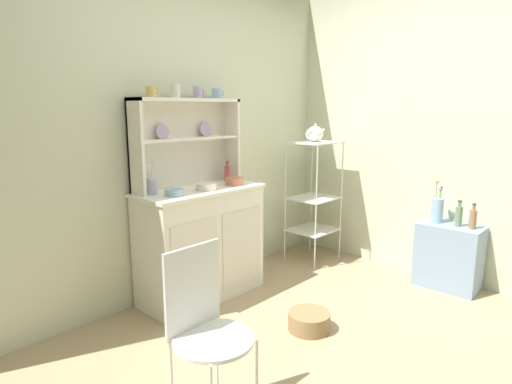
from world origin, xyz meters
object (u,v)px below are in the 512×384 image
(utensil_jar, at_px, (152,186))
(floor_basket, at_px, (309,321))
(wire_chair, at_px, (205,321))
(cup_gold_0, at_px, (151,92))
(jam_bottle, at_px, (227,173))
(flower_vase, at_px, (437,209))
(bakers_rack, at_px, (314,189))
(oil_bottle, at_px, (459,216))
(hutch_cabinet, at_px, (201,242))
(hutch_shelf_unit, at_px, (185,136))
(bowl_mixing_large, at_px, (174,192))
(porcelain_teapot, at_px, (315,134))
(vinegar_bottle, at_px, (473,219))
(side_shelf_blue, at_px, (449,256))

(utensil_jar, bearing_deg, floor_basket, -63.18)
(wire_chair, distance_m, cup_gold_0, 1.70)
(jam_bottle, height_order, flower_vase, jam_bottle)
(bakers_rack, height_order, oil_bottle, bakers_rack)
(hutch_cabinet, relative_size, wire_chair, 1.16)
(bakers_rack, distance_m, cup_gold_0, 1.80)
(hutch_cabinet, xyz_separation_m, wire_chair, (-0.88, -1.09, 0.08))
(utensil_jar, height_order, flower_vase, utensil_jar)
(hutch_cabinet, height_order, jam_bottle, jam_bottle)
(cup_gold_0, bearing_deg, hutch_shelf_unit, 7.52)
(bowl_mixing_large, height_order, oil_bottle, bowl_mixing_large)
(wire_chair, distance_m, flower_vase, 2.37)
(bowl_mixing_large, relative_size, porcelain_teapot, 0.56)
(wire_chair, distance_m, vinegar_bottle, 2.40)
(bakers_rack, xyz_separation_m, vinegar_bottle, (0.22, -1.34, -0.09))
(oil_bottle, bearing_deg, floor_basket, 160.79)
(flower_vase, bearing_deg, utensil_jar, 144.78)
(wire_chair, relative_size, floor_basket, 3.06)
(cup_gold_0, xyz_separation_m, flower_vase, (1.78, -1.34, -0.92))
(bakers_rack, xyz_separation_m, wire_chair, (-2.14, -0.94, -0.18))
(bakers_rack, distance_m, vinegar_bottle, 1.37)
(hutch_cabinet, relative_size, vinegar_bottle, 4.91)
(floor_basket, height_order, flower_vase, flower_vase)
(hutch_shelf_unit, distance_m, cup_gold_0, 0.44)
(bakers_rack, bearing_deg, oil_bottle, -79.83)
(jam_bottle, bearing_deg, wire_chair, -136.76)
(side_shelf_blue, bearing_deg, vinegar_bottle, -90.00)
(flower_vase, bearing_deg, hutch_shelf_unit, 136.85)
(floor_basket, xyz_separation_m, flower_vase, (1.33, -0.30, 0.58))
(side_shelf_blue, relative_size, utensil_jar, 2.07)
(oil_bottle, distance_m, vinegar_bottle, 0.11)
(cup_gold_0, distance_m, utensil_jar, 0.65)
(oil_bottle, bearing_deg, hutch_shelf_unit, 133.56)
(hutch_cabinet, bearing_deg, bakers_rack, -6.81)
(cup_gold_0, bearing_deg, vinegar_bottle, -42.22)
(hutch_cabinet, height_order, side_shelf_blue, hutch_cabinet)
(cup_gold_0, distance_m, jam_bottle, 0.92)
(side_shelf_blue, bearing_deg, porcelain_teapot, 100.64)
(hutch_cabinet, relative_size, hutch_shelf_unit, 1.07)
(oil_bottle, bearing_deg, bakers_rack, 100.17)
(hutch_shelf_unit, distance_m, floor_basket, 1.61)
(floor_basket, xyz_separation_m, utensil_jar, (-0.51, 1.00, 0.86))
(floor_basket, distance_m, cup_gold_0, 1.88)
(hutch_cabinet, bearing_deg, oil_bottle, -43.26)
(flower_vase, height_order, vinegar_bottle, flower_vase)
(bowl_mixing_large, relative_size, vinegar_bottle, 0.65)
(floor_basket, xyz_separation_m, cup_gold_0, (-0.45, 1.05, 1.50))
(vinegar_bottle, bearing_deg, bowl_mixing_large, 141.13)
(bakers_rack, height_order, porcelain_teapot, porcelain_teapot)
(hutch_shelf_unit, height_order, porcelain_teapot, hutch_shelf_unit)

